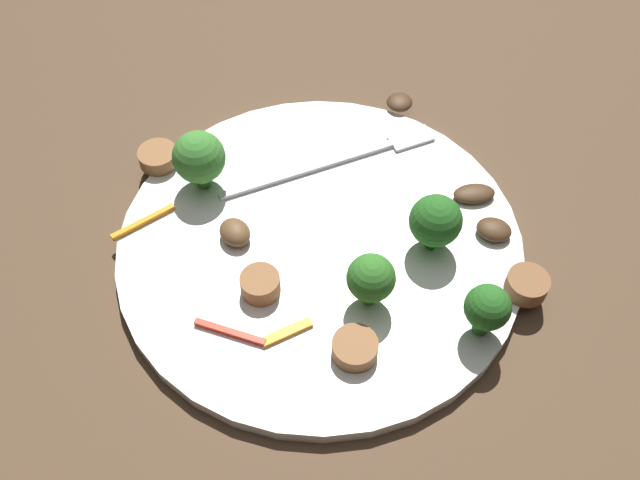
# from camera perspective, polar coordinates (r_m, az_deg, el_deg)

# --- Properties ---
(ground_plane) EXTENTS (1.40, 1.40, 0.00)m
(ground_plane) POSITION_cam_1_polar(r_m,az_deg,el_deg) (0.52, -0.00, -0.77)
(ground_plane) COLOR #4C3826
(plate) EXTENTS (0.29, 0.29, 0.01)m
(plate) POSITION_cam_1_polar(r_m,az_deg,el_deg) (0.51, -0.00, -0.39)
(plate) COLOR white
(plate) RESTS_ON ground_plane
(fork) EXTENTS (0.18, 0.02, 0.00)m
(fork) POSITION_cam_1_polar(r_m,az_deg,el_deg) (0.56, 2.06, 6.67)
(fork) COLOR silver
(fork) RESTS_ON plate
(broccoli_floret_0) EXTENTS (0.03, 0.03, 0.04)m
(broccoli_floret_0) POSITION_cam_1_polar(r_m,az_deg,el_deg) (0.46, 13.48, -5.44)
(broccoli_floret_0) COLOR #296420
(broccoli_floret_0) RESTS_ON plate
(broccoli_floret_1) EXTENTS (0.03, 0.03, 0.04)m
(broccoli_floret_1) POSITION_cam_1_polar(r_m,az_deg,el_deg) (0.46, 4.18, -3.14)
(broccoli_floret_1) COLOR #347525
(broccoli_floret_1) RESTS_ON plate
(broccoli_floret_2) EXTENTS (0.04, 0.04, 0.05)m
(broccoli_floret_2) POSITION_cam_1_polar(r_m,az_deg,el_deg) (0.53, -9.83, 6.62)
(broccoli_floret_2) COLOR #408630
(broccoli_floret_2) RESTS_ON plate
(broccoli_floret_3) EXTENTS (0.04, 0.04, 0.05)m
(broccoli_floret_3) POSITION_cam_1_polar(r_m,az_deg,el_deg) (0.49, 9.40, 1.53)
(broccoli_floret_3) COLOR #296420
(broccoli_floret_3) RESTS_ON plate
(sausage_slice_0) EXTENTS (0.04, 0.04, 0.01)m
(sausage_slice_0) POSITION_cam_1_polar(r_m,az_deg,el_deg) (0.50, 16.51, -3.52)
(sausage_slice_0) COLOR brown
(sausage_slice_0) RESTS_ON plate
(sausage_slice_1) EXTENTS (0.04, 0.04, 0.01)m
(sausage_slice_1) POSITION_cam_1_polar(r_m,az_deg,el_deg) (0.45, 2.86, -8.79)
(sausage_slice_1) COLOR brown
(sausage_slice_1) RESTS_ON plate
(sausage_slice_2) EXTENTS (0.03, 0.03, 0.01)m
(sausage_slice_2) POSITION_cam_1_polar(r_m,az_deg,el_deg) (0.57, -13.05, 6.60)
(sausage_slice_2) COLOR brown
(sausage_slice_2) RESTS_ON plate
(sausage_slice_3) EXTENTS (0.04, 0.04, 0.02)m
(sausage_slice_3) POSITION_cam_1_polar(r_m,az_deg,el_deg) (0.48, -4.89, -3.63)
(sausage_slice_3) COLOR brown
(sausage_slice_3) RESTS_ON plate
(mushroom_0) EXTENTS (0.04, 0.03, 0.01)m
(mushroom_0) POSITION_cam_1_polar(r_m,az_deg,el_deg) (0.54, 12.45, 3.71)
(mushroom_0) COLOR #422B19
(mushroom_0) RESTS_ON plate
(mushroom_1) EXTENTS (0.03, 0.03, 0.01)m
(mushroom_1) POSITION_cam_1_polar(r_m,az_deg,el_deg) (0.52, 13.99, 0.83)
(mushroom_1) COLOR #422B19
(mushroom_1) RESTS_ON plate
(mushroom_2) EXTENTS (0.03, 0.03, 0.01)m
(mushroom_2) POSITION_cam_1_polar(r_m,az_deg,el_deg) (0.51, -6.95, 0.63)
(mushroom_2) COLOR brown
(mushroom_2) RESTS_ON plate
(mushroom_3) EXTENTS (0.03, 0.03, 0.01)m
(mushroom_3) POSITION_cam_1_polar(r_m,az_deg,el_deg) (0.60, 6.50, 11.10)
(mushroom_3) COLOR #422B19
(mushroom_3) RESTS_ON plate
(pepper_strip_0) EXTENTS (0.05, 0.01, 0.00)m
(pepper_strip_0) POSITION_cam_1_polar(r_m,az_deg,el_deg) (0.53, -14.22, 1.44)
(pepper_strip_0) COLOR orange
(pepper_strip_0) RESTS_ON plate
(pepper_strip_1) EXTENTS (0.04, 0.01, 0.00)m
(pepper_strip_1) POSITION_cam_1_polar(r_m,az_deg,el_deg) (0.47, -2.73, -7.53)
(pepper_strip_1) COLOR orange
(pepper_strip_1) RESTS_ON plate
(pepper_strip_2) EXTENTS (0.04, 0.04, 0.00)m
(pepper_strip_2) POSITION_cam_1_polar(r_m,az_deg,el_deg) (0.47, -7.35, -7.46)
(pepper_strip_2) COLOR red
(pepper_strip_2) RESTS_ON plate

